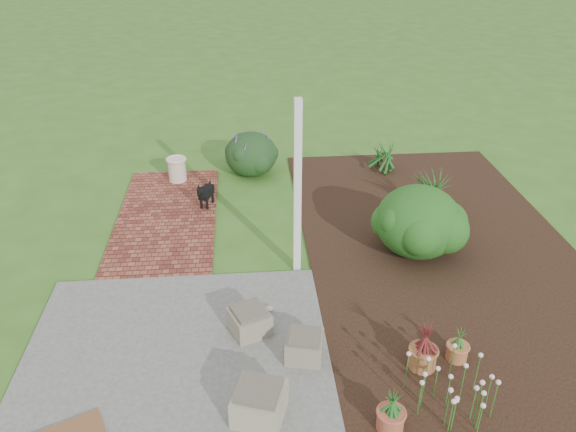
{
  "coord_description": "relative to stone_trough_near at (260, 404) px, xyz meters",
  "views": [
    {
      "loc": [
        -0.37,
        -6.47,
        4.58
      ],
      "look_at": [
        0.2,
        0.4,
        0.7
      ],
      "focal_mm": 35.0,
      "sensor_mm": 36.0,
      "label": 1
    }
  ],
  "objects": [
    {
      "name": "veranda_post",
      "position": [
        0.63,
        2.6,
        1.05
      ],
      "size": [
        0.1,
        0.1,
        2.5
      ],
      "primitive_type": "cube",
      "color": "white",
      "rests_on": "ground"
    },
    {
      "name": "cream_ceramic_urn",
      "position": [
        -1.3,
        5.6,
        0.05
      ],
      "size": [
        0.34,
        0.34,
        0.43
      ],
      "primitive_type": "cylinder",
      "rotation": [
        0.0,
        0.0,
        -0.06
      ],
      "color": "beige",
      "rests_on": "brick_path"
    },
    {
      "name": "ground",
      "position": [
        0.33,
        2.5,
        -0.2
      ],
      "size": [
        80.0,
        80.0,
        0.0
      ],
      "primitive_type": "plane",
      "color": "#366520",
      "rests_on": "ground"
    },
    {
      "name": "terracotta_pot_small_left",
      "position": [
        2.26,
        0.63,
        -0.07
      ],
      "size": [
        0.3,
        0.3,
        0.2
      ],
      "primitive_type": "cylinder",
      "rotation": [
        0.0,
        0.0,
        -0.35
      ],
      "color": "#A96239",
      "rests_on": "garden_bed"
    },
    {
      "name": "agapanthus_clump_front",
      "position": [
        2.6,
        5.77,
        0.17
      ],
      "size": [
        0.89,
        0.89,
        0.68
      ],
      "primitive_type": null,
      "rotation": [
        0.0,
        0.0,
        -0.18
      ],
      "color": "#0F3B17",
      "rests_on": "garden_bed"
    },
    {
      "name": "black_dog",
      "position": [
        -0.73,
        4.52,
        0.11
      ],
      "size": [
        0.27,
        0.5,
        0.45
      ],
      "rotation": [
        0.0,
        0.0,
        -0.34
      ],
      "color": "black",
      "rests_on": "brick_path"
    },
    {
      "name": "garden_bed",
      "position": [
        2.83,
        3.0,
        -0.19
      ],
      "size": [
        4.0,
        7.0,
        0.03
      ],
      "primitive_type": "cube",
      "color": "black",
      "rests_on": "ground"
    },
    {
      "name": "brick_path",
      "position": [
        -1.37,
        4.25,
        -0.18
      ],
      "size": [
        1.6,
        3.5,
        0.04
      ],
      "primitive_type": "cube",
      "color": "maroon",
      "rests_on": "ground"
    },
    {
      "name": "evergreen_shrub",
      "position": [
        2.42,
        2.89,
        0.35
      ],
      "size": [
        1.44,
        1.44,
        1.05
      ],
      "primitive_type": "ellipsoid",
      "rotation": [
        0.0,
        0.0,
        0.18
      ],
      "color": "#0B360C",
      "rests_on": "garden_bed"
    },
    {
      "name": "terracotta_pot_bronze",
      "position": [
        1.83,
        0.55,
        -0.05
      ],
      "size": [
        0.33,
        0.33,
        0.25
      ],
      "primitive_type": "cylinder",
      "rotation": [
        0.0,
        0.0,
        0.09
      ],
      "color": "#985E33",
      "rests_on": "garden_bed"
    },
    {
      "name": "agapanthus_clump_back",
      "position": [
        2.99,
        4.07,
        0.26
      ],
      "size": [
        1.05,
        1.05,
        0.87
      ],
      "primitive_type": null,
      "rotation": [
        0.0,
        0.0,
        -0.08
      ],
      "color": "#0E3C16",
      "rests_on": "garden_bed"
    },
    {
      "name": "concrete_patio",
      "position": [
        -0.92,
        0.75,
        -0.18
      ],
      "size": [
        3.5,
        3.5,
        0.04
      ],
      "primitive_type": "cube",
      "color": "#5B5B59",
      "rests_on": "ground"
    },
    {
      "name": "stone_trough_near",
      "position": [
        0.0,
        0.0,
        0.0
      ],
      "size": [
        0.61,
        0.61,
        0.32
      ],
      "primitive_type": "cube",
      "rotation": [
        0.0,
        0.0,
        -0.32
      ],
      "color": "gray",
      "rests_on": "concrete_patio"
    },
    {
      "name": "terracotta_pot_small_right",
      "position": [
        1.27,
        -0.26,
        -0.06
      ],
      "size": [
        0.27,
        0.27,
        0.23
      ],
      "primitive_type": "cylinder",
      "rotation": [
        0.0,
        0.0,
        0.01
      ],
      "color": "#AA4F39",
      "rests_on": "garden_bed"
    },
    {
      "name": "purple_flowering_bush",
      "position": [
        0.07,
        5.88,
        0.22
      ],
      "size": [
        1.07,
        1.07,
        0.84
      ],
      "primitive_type": "ellipsoid",
      "rotation": [
        0.0,
        0.0,
        -0.09
      ],
      "color": "black",
      "rests_on": "ground"
    },
    {
      "name": "stone_trough_far",
      "position": [
        -0.07,
        1.28,
        -0.02
      ],
      "size": [
        0.57,
        0.57,
        0.29
      ],
      "primitive_type": "cube",
      "rotation": [
        0.0,
        0.0,
        0.4
      ],
      "color": "gray",
      "rests_on": "concrete_patio"
    },
    {
      "name": "stone_trough_mid",
      "position": [
        0.54,
        0.8,
        -0.03
      ],
      "size": [
        0.48,
        0.48,
        0.27
      ],
      "primitive_type": "cube",
      "rotation": [
        0.0,
        0.0,
        -0.21
      ],
      "color": "#7C6D5D",
      "rests_on": "concrete_patio"
    },
    {
      "name": "pink_flower_patch",
      "position": [
        1.95,
        -0.03,
        0.13
      ],
      "size": [
        1.13,
        1.13,
        0.6
      ],
      "primitive_type": null,
      "rotation": [
        0.0,
        0.0,
        0.24
      ],
      "color": "#113D0F",
      "rests_on": "garden_bed"
    }
  ]
}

